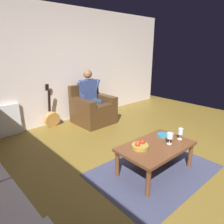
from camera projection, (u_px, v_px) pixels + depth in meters
ground_plane at (165, 166)px, 3.05m from camera, size 7.38×7.38×0.00m
wall_back at (65, 66)px, 4.67m from camera, size 6.55×0.06×2.61m
rug at (154, 170)px, 2.93m from camera, size 1.79×1.28×0.01m
armchair at (92, 109)px, 4.76m from camera, size 0.82×0.83×0.88m
person_seated at (91, 95)px, 4.68m from camera, size 0.64×0.54×1.24m
coffee_table at (156, 149)px, 2.82m from camera, size 1.08×0.67×0.41m
guitar at (52, 118)px, 4.52m from camera, size 0.34×0.21×0.96m
radiator at (4, 121)px, 3.99m from camera, size 0.61×0.06×0.64m
wine_glass_near at (181, 132)px, 2.96m from camera, size 0.07×0.07×0.17m
wine_glass_far at (170, 136)px, 2.80m from camera, size 0.09×0.09×0.17m
fruit_bowl at (140, 146)px, 2.72m from camera, size 0.23×0.23×0.11m
decorative_dish at (163, 135)px, 3.10m from camera, size 0.19×0.19×0.02m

